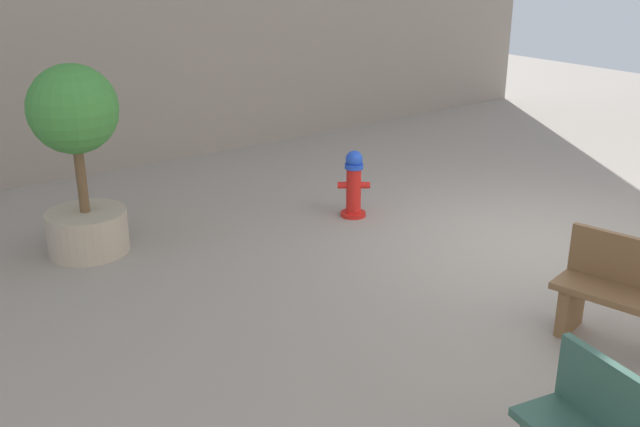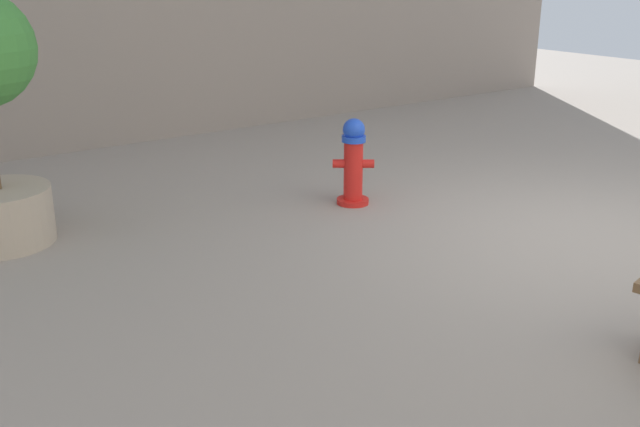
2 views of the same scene
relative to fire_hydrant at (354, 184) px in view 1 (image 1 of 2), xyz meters
name	(u,v)px [view 1 (image 1 of 2)]	position (x,y,z in m)	size (l,w,h in m)	color
ground_plane	(535,244)	(-1.99, -1.11, -0.43)	(23.40, 23.40, 0.00)	gray
fire_hydrant	(354,184)	(0.00, 0.00, 0.00)	(0.37, 0.38, 0.86)	red
planter_tree	(78,148)	(0.90, 3.13, 0.78)	(0.96, 0.96, 2.12)	tan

